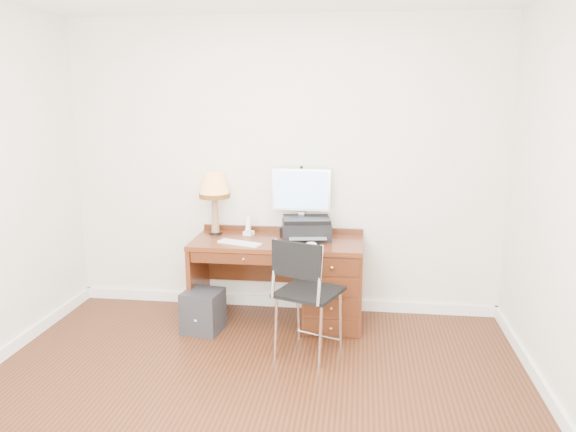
# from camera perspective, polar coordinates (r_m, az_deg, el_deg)

# --- Properties ---
(ground) EXTENTS (4.00, 4.00, 0.00)m
(ground) POSITION_cam_1_polar(r_m,az_deg,el_deg) (3.95, -4.20, -18.24)
(ground) COLOR #34180B
(ground) RESTS_ON ground
(room_shell) EXTENTS (4.00, 4.00, 4.00)m
(room_shell) POSITION_cam_1_polar(r_m,az_deg,el_deg) (4.48, -2.54, -13.66)
(room_shell) COLOR silver
(room_shell) RESTS_ON ground
(desk) EXTENTS (1.50, 0.67, 0.75)m
(desk) POSITION_cam_1_polar(r_m,az_deg,el_deg) (5.01, 2.62, -6.31)
(desk) COLOR #5A2713
(desk) RESTS_ON ground
(monitor) EXTENTS (0.53, 0.17, 0.61)m
(monitor) POSITION_cam_1_polar(r_m,az_deg,el_deg) (5.07, 1.36, 2.31)
(monitor) COLOR silver
(monitor) RESTS_ON desk
(keyboard) EXTENTS (0.40, 0.23, 0.01)m
(keyboard) POSITION_cam_1_polar(r_m,az_deg,el_deg) (4.85, -4.93, -2.74)
(keyboard) COLOR white
(keyboard) RESTS_ON desk
(mouse_pad) EXTENTS (0.21, 0.21, 0.04)m
(mouse_pad) POSITION_cam_1_polar(r_m,az_deg,el_deg) (4.74, 2.39, -3.00)
(mouse_pad) COLOR black
(mouse_pad) RESTS_ON desk
(printer) EXTENTS (0.47, 0.40, 0.19)m
(printer) POSITION_cam_1_polar(r_m,az_deg,el_deg) (5.00, 1.88, -1.24)
(printer) COLOR black
(printer) RESTS_ON desk
(leg_lamp) EXTENTS (0.28, 0.28, 0.57)m
(leg_lamp) POSITION_cam_1_polar(r_m,az_deg,el_deg) (5.13, -7.49, 2.74)
(leg_lamp) COLOR black
(leg_lamp) RESTS_ON desk
(phone) EXTENTS (0.10, 0.10, 0.17)m
(phone) POSITION_cam_1_polar(r_m,az_deg,el_deg) (5.13, -4.01, -1.38)
(phone) COLOR white
(phone) RESTS_ON desk
(pen_cup) EXTENTS (0.07, 0.07, 0.09)m
(pen_cup) POSITION_cam_1_polar(r_m,az_deg,el_deg) (5.04, -0.46, -1.67)
(pen_cup) COLOR black
(pen_cup) RESTS_ON desk
(chair) EXTENTS (0.58, 0.58, 0.95)m
(chair) POSITION_cam_1_polar(r_m,az_deg,el_deg) (4.31, 2.05, -7.13)
(chair) COLOR black
(chair) RESTS_ON ground
(equipment_box) EXTENTS (0.35, 0.35, 0.36)m
(equipment_box) POSITION_cam_1_polar(r_m,az_deg,el_deg) (4.96, -8.62, -9.52)
(equipment_box) COLOR black
(equipment_box) RESTS_ON ground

